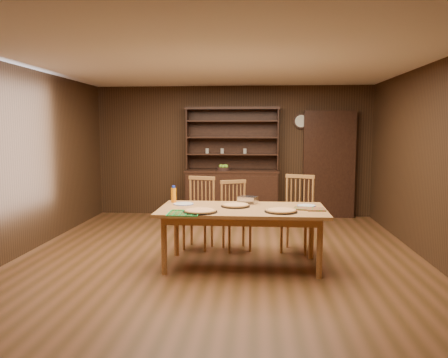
# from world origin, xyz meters

# --- Properties ---
(floor) EXTENTS (6.00, 6.00, 0.00)m
(floor) POSITION_xyz_m (0.00, 0.00, 0.00)
(floor) COLOR brown
(floor) RESTS_ON ground
(room_shell) EXTENTS (6.00, 6.00, 6.00)m
(room_shell) POSITION_xyz_m (0.00, 0.00, 1.58)
(room_shell) COLOR white
(room_shell) RESTS_ON floor
(china_hutch) EXTENTS (1.84, 0.52, 2.17)m
(china_hutch) POSITION_xyz_m (-0.00, 2.75, 0.60)
(china_hutch) COLOR black
(china_hutch) RESTS_ON floor
(doorway) EXTENTS (1.00, 0.18, 2.10)m
(doorway) POSITION_xyz_m (1.90, 2.90, 1.05)
(doorway) COLOR black
(doorway) RESTS_ON floor
(wall_clock) EXTENTS (0.30, 0.05, 0.30)m
(wall_clock) POSITION_xyz_m (1.35, 2.96, 1.90)
(wall_clock) COLOR black
(wall_clock) RESTS_ON room_shell
(dining_table) EXTENTS (2.09, 1.04, 0.75)m
(dining_table) POSITION_xyz_m (0.31, -0.38, 0.68)
(dining_table) COLOR #BC7C41
(dining_table) RESTS_ON floor
(chair_left) EXTENTS (0.51, 0.49, 1.05)m
(chair_left) POSITION_xyz_m (-0.34, 0.48, 0.55)
(chair_left) COLOR #9E6C36
(chair_left) RESTS_ON floor
(chair_center) EXTENTS (0.52, 0.51, 1.00)m
(chair_center) POSITION_xyz_m (0.18, 0.44, 0.53)
(chair_center) COLOR #9E6C36
(chair_center) RESTS_ON floor
(chair_right) EXTENTS (0.56, 0.55, 1.09)m
(chair_right) POSITION_xyz_m (1.08, 0.42, 0.58)
(chair_right) COLOR #9E6C36
(chair_right) RESTS_ON floor
(pizza_left) EXTENTS (0.41, 0.41, 0.04)m
(pizza_left) POSITION_xyz_m (-0.18, -0.70, 0.77)
(pizza_left) COLOR black
(pizza_left) RESTS_ON dining_table
(pizza_right) EXTENTS (0.40, 0.40, 0.04)m
(pizza_right) POSITION_xyz_m (0.79, -0.61, 0.77)
(pizza_right) COLOR black
(pizza_right) RESTS_ON dining_table
(pizza_center) EXTENTS (0.38, 0.38, 0.04)m
(pizza_center) POSITION_xyz_m (0.22, -0.28, 0.77)
(pizza_center) COLOR black
(pizza_center) RESTS_ON dining_table
(cooling_rack) EXTENTS (0.43, 0.43, 0.02)m
(cooling_rack) POSITION_xyz_m (-0.36, -0.79, 0.76)
(cooling_rack) COLOR green
(cooling_rack) RESTS_ON dining_table
(plate_left) EXTENTS (0.27, 0.27, 0.02)m
(plate_left) POSITION_xyz_m (-0.47, -0.18, 0.76)
(plate_left) COLOR silver
(plate_left) RESTS_ON dining_table
(plate_right) EXTENTS (0.24, 0.24, 0.02)m
(plate_right) POSITION_xyz_m (1.13, -0.20, 0.76)
(plate_right) COLOR silver
(plate_right) RESTS_ON dining_table
(foil_dish) EXTENTS (0.28, 0.24, 0.10)m
(foil_dish) POSITION_xyz_m (0.37, -0.03, 0.80)
(foil_dish) COLOR silver
(foil_dish) RESTS_ON dining_table
(juice_bottle) EXTENTS (0.07, 0.07, 0.23)m
(juice_bottle) POSITION_xyz_m (-0.63, -0.02, 0.85)
(juice_bottle) COLOR orange
(juice_bottle) RESTS_ON dining_table
(pot_holder_a) EXTENTS (0.22, 0.22, 0.02)m
(pot_holder_a) POSITION_xyz_m (1.22, -0.45, 0.76)
(pot_holder_a) COLOR #A21220
(pot_holder_a) RESTS_ON dining_table
(pot_holder_b) EXTENTS (0.25, 0.25, 0.02)m
(pot_holder_b) POSITION_xyz_m (1.07, -0.40, 0.76)
(pot_holder_b) COLOR #A21220
(pot_holder_b) RESTS_ON dining_table
(fruit_bowl) EXTENTS (0.28, 0.28, 0.12)m
(fruit_bowl) POSITION_xyz_m (-0.16, 2.69, 0.98)
(fruit_bowl) COLOR black
(fruit_bowl) RESTS_ON china_hutch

